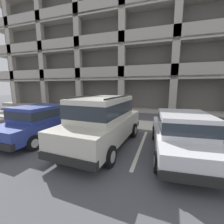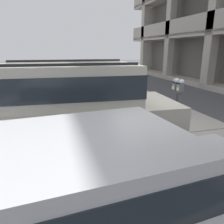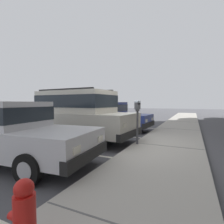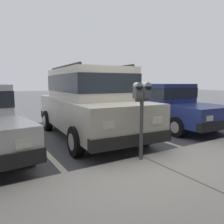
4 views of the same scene
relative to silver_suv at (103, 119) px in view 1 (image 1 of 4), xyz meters
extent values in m
cube|color=#4C4C51|center=(0.00, 2.21, -1.14)|extent=(80.00, 80.00, 0.10)
cube|color=#ADA89E|center=(0.00, 3.51, -1.03)|extent=(40.00, 2.20, 0.12)
cube|color=#606060|center=(-8.00, 3.51, -0.97)|extent=(0.03, 2.16, 0.00)
cube|color=#606060|center=(-4.00, 3.51, -0.97)|extent=(0.03, 2.16, 0.00)
cube|color=#606060|center=(0.00, 3.51, -0.97)|extent=(0.03, 2.16, 0.00)
cube|color=#606060|center=(4.00, 3.51, -0.97)|extent=(0.03, 2.16, 0.00)
cube|color=silver|center=(-4.47, 0.81, -1.08)|extent=(0.12, 4.80, 0.01)
cube|color=silver|center=(-1.49, 0.81, -1.08)|extent=(0.12, 4.80, 0.01)
cube|color=silver|center=(1.48, 0.81, -1.08)|extent=(0.12, 4.80, 0.01)
cube|color=silver|center=(4.46, 0.81, -1.08)|extent=(0.12, 4.80, 0.01)
cube|color=beige|center=(0.00, 0.02, -0.36)|extent=(2.11, 4.80, 0.80)
cube|color=beige|center=(0.00, -0.03, 0.46)|extent=(1.79, 3.00, 0.84)
cube|color=#232B33|center=(0.00, -0.03, 0.48)|extent=(1.81, 3.03, 0.46)
cube|color=black|center=(0.14, 2.33, -0.64)|extent=(1.88, 0.27, 0.24)
cube|color=black|center=(-0.13, -2.28, -0.64)|extent=(1.88, 0.27, 0.24)
cube|color=silver|center=(0.71, 2.34, -0.28)|extent=(0.24, 0.04, 0.14)
cube|color=silver|center=(-0.43, 2.41, -0.28)|extent=(0.24, 0.04, 0.14)
cylinder|color=black|center=(0.99, 1.42, -0.76)|extent=(0.24, 0.67, 0.66)
cylinder|color=#B2B2B7|center=(0.99, 1.42, -0.76)|extent=(0.24, 0.38, 0.36)
cylinder|color=black|center=(-0.81, 1.53, -0.76)|extent=(0.24, 0.67, 0.66)
cylinder|color=#B2B2B7|center=(-0.81, 1.53, -0.76)|extent=(0.24, 0.38, 0.36)
cylinder|color=black|center=(0.82, -1.48, -0.76)|extent=(0.24, 0.67, 0.66)
cylinder|color=#B2B2B7|center=(0.82, -1.48, -0.76)|extent=(0.24, 0.38, 0.36)
cylinder|color=black|center=(-0.98, -1.38, -0.76)|extent=(0.24, 0.67, 0.66)
cylinder|color=#B2B2B7|center=(-0.98, -1.38, -0.76)|extent=(0.24, 0.38, 0.36)
cube|color=black|center=(0.69, -0.07, 0.92)|extent=(0.20, 2.62, 0.05)
cube|color=black|center=(-0.69, 0.01, 0.92)|extent=(0.20, 2.62, 0.05)
cube|color=navy|center=(-3.05, 0.07, -0.49)|extent=(1.91, 4.48, 0.60)
cube|color=navy|center=(-3.06, -0.23, 0.13)|extent=(1.59, 2.05, 0.64)
cube|color=#232B33|center=(-3.06, -0.23, 0.15)|extent=(1.62, 2.08, 0.35)
cube|color=black|center=(-2.94, 2.23, -0.67)|extent=(1.74, 0.25, 0.24)
cube|color=silver|center=(-2.41, 2.25, -0.43)|extent=(0.24, 0.04, 0.14)
cube|color=silver|center=(-3.46, 2.30, -0.43)|extent=(0.24, 0.04, 0.14)
cylinder|color=black|center=(-2.15, 1.39, -0.79)|extent=(0.19, 0.61, 0.60)
cylinder|color=#B2B2B7|center=(-2.15, 1.39, -0.79)|extent=(0.20, 0.34, 0.33)
cylinder|color=black|center=(-3.81, 1.47, -0.79)|extent=(0.19, 0.61, 0.60)
cylinder|color=#B2B2B7|center=(-3.81, 1.47, -0.79)|extent=(0.20, 0.34, 0.33)
cylinder|color=black|center=(-2.28, -1.33, -0.79)|extent=(0.19, 0.61, 0.60)
cylinder|color=#B2B2B7|center=(-2.28, -1.33, -0.79)|extent=(0.20, 0.34, 0.33)
cylinder|color=black|center=(-3.95, -1.25, -0.79)|extent=(0.19, 0.61, 0.60)
cylinder|color=#B2B2B7|center=(-3.95, -1.25, -0.79)|extent=(0.20, 0.34, 0.33)
cube|color=silver|center=(2.88, 0.11, -0.49)|extent=(2.08, 4.53, 0.60)
cube|color=silver|center=(2.91, -0.19, 0.13)|extent=(1.66, 2.10, 0.64)
cube|color=#232B33|center=(2.91, -0.19, 0.15)|extent=(1.69, 2.13, 0.35)
cube|color=black|center=(2.69, 2.27, -0.67)|extent=(1.74, 0.31, 0.24)
cube|color=black|center=(3.07, -2.04, -0.67)|extent=(1.74, 0.31, 0.24)
cube|color=silver|center=(3.22, 2.36, -0.43)|extent=(0.24, 0.05, 0.14)
cube|color=silver|center=(2.17, 2.27, -0.43)|extent=(0.24, 0.05, 0.14)
cylinder|color=black|center=(3.59, 1.54, -0.79)|extent=(0.21, 0.61, 0.60)
cylinder|color=#B2B2B7|center=(3.59, 1.54, -0.79)|extent=(0.21, 0.34, 0.33)
cylinder|color=black|center=(1.93, 1.40, -0.79)|extent=(0.21, 0.61, 0.60)
cylinder|color=#B2B2B7|center=(1.93, 1.40, -0.79)|extent=(0.21, 0.34, 0.33)
cylinder|color=black|center=(2.17, -1.32, -0.79)|extent=(0.21, 0.61, 0.60)
cylinder|color=#B2B2B7|center=(2.17, -1.32, -0.79)|extent=(0.21, 0.34, 0.33)
cylinder|color=#47474C|center=(0.11, 2.56, -0.41)|extent=(0.07, 0.07, 1.12)
cube|color=#47474C|center=(0.11, 2.56, 0.18)|extent=(0.28, 0.06, 0.06)
cube|color=#515459|center=(0.01, 2.56, 0.32)|extent=(0.15, 0.11, 0.22)
cylinder|color=#8C99A3|center=(0.01, 2.56, 0.43)|extent=(0.15, 0.11, 0.15)
cube|color=#B7B293|center=(0.01, 2.50, 0.28)|extent=(0.08, 0.01, 0.08)
cube|color=#515459|center=(0.21, 2.56, 0.32)|extent=(0.15, 0.11, 0.22)
cylinder|color=#8C99A3|center=(0.21, 2.56, 0.43)|extent=(0.15, 0.11, 0.15)
cube|color=#B7B293|center=(0.21, 2.50, 0.28)|extent=(0.08, 0.01, 0.08)
cube|color=#5C5851|center=(-1.55, 13.83, 4.91)|extent=(31.36, 8.80, 12.00)
cube|color=#A8A093|center=(-1.55, 13.23, -0.94)|extent=(32.00, 10.00, 0.30)
cube|color=#A8A093|center=(-1.55, 13.23, 2.06)|extent=(32.00, 10.00, 0.30)
cube|color=#A8A093|center=(-1.55, 8.33, 2.61)|extent=(32.00, 0.20, 1.10)
cube|color=#A8A093|center=(-1.55, 13.23, 5.06)|extent=(32.00, 10.00, 0.30)
cube|color=#A8A093|center=(-1.55, 8.33, 5.61)|extent=(32.00, 0.20, 1.10)
cube|color=#A8A093|center=(-1.55, 13.23, 8.06)|extent=(32.00, 10.00, 0.30)
cube|color=#A8A093|center=(-1.55, 8.33, 8.61)|extent=(32.00, 0.20, 1.10)
cube|color=#A8A093|center=(-15.27, 8.48, 4.91)|extent=(0.60, 0.50, 12.00)
cube|color=#A8A093|center=(-10.70, 8.48, 4.91)|extent=(0.60, 0.50, 12.00)
cube|color=#A8A093|center=(-6.13, 8.48, 4.91)|extent=(0.60, 0.50, 12.00)
cube|color=#A8A093|center=(-1.55, 8.48, 4.91)|extent=(0.60, 0.50, 12.00)
cube|color=#A8A093|center=(3.02, 8.48, 4.91)|extent=(0.60, 0.50, 12.00)
cylinder|color=red|center=(4.69, 2.86, -0.69)|extent=(0.20, 0.20, 0.55)
sphere|color=red|center=(4.69, 2.86, -0.36)|extent=(0.18, 0.18, 0.18)
cylinder|color=red|center=(4.69, 2.71, -0.67)|extent=(0.08, 0.10, 0.08)
cylinder|color=red|center=(4.84, 2.86, -0.67)|extent=(0.10, 0.07, 0.07)
camera|label=1|loc=(2.23, -5.43, 1.30)|focal=24.00mm
camera|label=2|loc=(4.69, -0.38, 1.19)|focal=35.00mm
camera|label=3|loc=(5.77, 4.25, 0.43)|focal=28.00mm
camera|label=4|loc=(2.69, 5.73, 0.50)|focal=35.00mm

